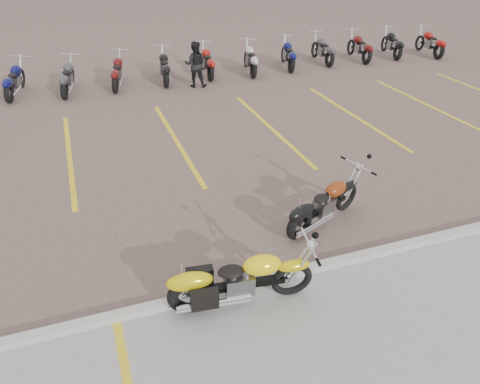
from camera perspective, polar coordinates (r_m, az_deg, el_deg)
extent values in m
plane|color=#6C574D|center=(9.12, -2.03, -3.31)|extent=(100.00, 100.00, 0.00)
cube|color=#ADAAA3|center=(7.58, 2.77, -10.77)|extent=(60.00, 0.18, 0.12)
torus|color=black|center=(7.26, 6.19, -10.45)|extent=(0.65, 0.19, 0.65)
torus|color=black|center=(7.00, -6.11, -12.31)|extent=(0.70, 0.25, 0.68)
cube|color=black|center=(7.05, 0.18, -11.06)|extent=(1.30, 0.27, 0.10)
cube|color=slate|center=(7.00, -0.23, -10.76)|extent=(0.45, 0.35, 0.34)
ellipsoid|color=yellow|center=(6.88, 2.46, -8.46)|extent=(0.61, 0.38, 0.30)
ellipsoid|color=black|center=(6.82, -1.30, -9.27)|extent=(0.42, 0.30, 0.12)
torus|color=black|center=(9.47, 12.65, -0.65)|extent=(0.58, 0.32, 0.59)
torus|color=black|center=(8.50, 7.08, -3.95)|extent=(0.64, 0.38, 0.62)
cube|color=black|center=(8.95, 10.05, -1.92)|extent=(1.13, 0.56, 0.09)
cube|color=slate|center=(8.89, 9.90, -1.73)|extent=(0.46, 0.40, 0.31)
ellipsoid|color=black|center=(8.96, 11.23, 0.44)|extent=(0.60, 0.47, 0.27)
ellipsoid|color=black|center=(8.68, 9.55, -0.69)|extent=(0.42, 0.35, 0.11)
imported|color=black|center=(16.71, -5.47, 15.24)|extent=(0.91, 0.81, 1.55)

